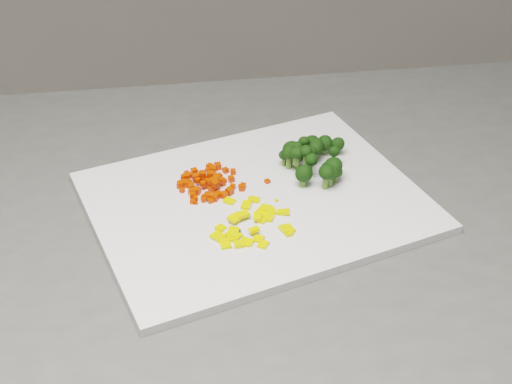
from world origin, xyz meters
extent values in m
cube|color=silver|center=(-0.16, 0.08, 0.91)|extent=(0.48, 0.41, 0.01)
cube|color=red|center=(-0.18, 0.10, 0.91)|extent=(0.01, 0.01, 0.01)
cube|color=red|center=(-0.22, 0.13, 0.91)|extent=(0.01, 0.01, 0.01)
cube|color=red|center=(-0.23, 0.10, 0.91)|extent=(0.01, 0.01, 0.01)
cube|color=red|center=(-0.22, 0.12, 0.91)|extent=(0.01, 0.01, 0.01)
cube|color=red|center=(-0.22, 0.13, 0.91)|extent=(0.01, 0.01, 0.01)
cube|color=red|center=(-0.20, 0.12, 0.92)|extent=(0.01, 0.01, 0.01)
cube|color=red|center=(-0.23, 0.12, 0.92)|extent=(0.01, 0.01, 0.01)
cube|color=red|center=(-0.21, 0.12, 0.92)|extent=(0.01, 0.01, 0.01)
cube|color=red|center=(-0.21, 0.12, 0.92)|extent=(0.01, 0.01, 0.01)
cube|color=red|center=(-0.21, 0.16, 0.91)|extent=(0.01, 0.01, 0.01)
cube|color=red|center=(-0.19, 0.15, 0.91)|extent=(0.01, 0.01, 0.01)
cube|color=red|center=(-0.21, 0.11, 0.92)|extent=(0.01, 0.01, 0.01)
cube|color=red|center=(-0.25, 0.14, 0.91)|extent=(0.01, 0.01, 0.01)
cube|color=red|center=(-0.20, 0.13, 0.91)|extent=(0.01, 0.01, 0.01)
cube|color=red|center=(-0.19, 0.10, 0.92)|extent=(0.01, 0.01, 0.01)
cube|color=red|center=(-0.23, 0.14, 0.91)|extent=(0.01, 0.01, 0.01)
cube|color=red|center=(-0.22, 0.15, 0.92)|extent=(0.01, 0.01, 0.01)
cube|color=red|center=(-0.24, 0.15, 0.91)|extent=(0.01, 0.01, 0.01)
cube|color=red|center=(-0.21, 0.15, 0.92)|extent=(0.01, 0.01, 0.01)
cube|color=red|center=(-0.20, 0.12, 0.91)|extent=(0.01, 0.01, 0.01)
cube|color=red|center=(-0.24, 0.13, 0.91)|extent=(0.01, 0.01, 0.01)
cube|color=red|center=(-0.23, 0.14, 0.91)|extent=(0.01, 0.01, 0.01)
cube|color=red|center=(-0.23, 0.13, 0.92)|extent=(0.01, 0.01, 0.01)
cube|color=red|center=(-0.18, 0.15, 0.91)|extent=(0.01, 0.01, 0.01)
cube|color=red|center=(-0.20, 0.14, 0.91)|extent=(0.01, 0.01, 0.01)
cube|color=red|center=(-0.25, 0.13, 0.92)|extent=(0.01, 0.01, 0.01)
cube|color=red|center=(-0.23, 0.09, 0.91)|extent=(0.01, 0.01, 0.01)
cube|color=red|center=(-0.24, 0.09, 0.91)|extent=(0.01, 0.01, 0.01)
cube|color=red|center=(-0.24, 0.10, 0.91)|extent=(0.01, 0.01, 0.01)
cube|color=red|center=(-0.24, 0.11, 0.91)|extent=(0.01, 0.01, 0.01)
cube|color=red|center=(-0.20, 0.13, 0.91)|extent=(0.01, 0.01, 0.01)
cube|color=red|center=(-0.20, 0.13, 0.91)|extent=(0.01, 0.01, 0.01)
cube|color=red|center=(-0.22, 0.12, 0.92)|extent=(0.01, 0.01, 0.01)
cube|color=red|center=(-0.22, 0.11, 0.91)|extent=(0.01, 0.01, 0.01)
cube|color=red|center=(-0.26, 0.13, 0.92)|extent=(0.01, 0.01, 0.01)
cube|color=red|center=(-0.25, 0.14, 0.92)|extent=(0.01, 0.01, 0.01)
cube|color=red|center=(-0.21, 0.16, 0.91)|extent=(0.01, 0.01, 0.01)
cube|color=red|center=(-0.22, 0.13, 0.92)|extent=(0.01, 0.01, 0.01)
cube|color=red|center=(-0.21, 0.13, 0.91)|extent=(0.01, 0.01, 0.01)
cube|color=red|center=(-0.21, 0.14, 0.91)|extent=(0.01, 0.01, 0.01)
cube|color=red|center=(-0.23, 0.16, 0.92)|extent=(0.01, 0.01, 0.01)
cube|color=red|center=(-0.23, 0.12, 0.92)|extent=(0.01, 0.01, 0.01)
cube|color=red|center=(-0.22, 0.09, 0.92)|extent=(0.01, 0.01, 0.01)
cube|color=red|center=(-0.24, 0.11, 0.92)|extent=(0.01, 0.01, 0.01)
cube|color=red|center=(-0.23, 0.13, 0.92)|extent=(0.01, 0.01, 0.01)
cube|color=red|center=(-0.24, 0.15, 0.91)|extent=(0.01, 0.01, 0.01)
cube|color=red|center=(-0.22, 0.12, 0.92)|extent=(0.01, 0.01, 0.01)
cube|color=red|center=(-0.23, 0.09, 0.91)|extent=(0.01, 0.01, 0.01)
cube|color=red|center=(-0.24, 0.09, 0.91)|extent=(0.01, 0.01, 0.01)
cube|color=red|center=(-0.25, 0.13, 0.92)|extent=(0.01, 0.01, 0.01)
cube|color=red|center=(-0.25, 0.12, 0.91)|extent=(0.01, 0.01, 0.01)
cube|color=red|center=(-0.21, 0.11, 0.92)|extent=(0.01, 0.01, 0.01)
cube|color=red|center=(-0.22, 0.13, 0.91)|extent=(0.01, 0.01, 0.01)
cube|color=red|center=(-0.21, 0.10, 0.91)|extent=(0.01, 0.01, 0.01)
cube|color=red|center=(-0.21, 0.13, 0.91)|extent=(0.01, 0.01, 0.01)
cube|color=red|center=(-0.19, 0.13, 0.91)|extent=(0.01, 0.01, 0.01)
cube|color=red|center=(-0.22, 0.12, 0.91)|extent=(0.01, 0.01, 0.01)
cube|color=red|center=(-0.21, 0.11, 0.91)|extent=(0.01, 0.01, 0.01)
cube|color=red|center=(-0.19, 0.11, 0.91)|extent=(0.01, 0.01, 0.01)
cube|color=red|center=(-0.24, 0.11, 0.92)|extent=(0.01, 0.01, 0.01)
cube|color=red|center=(-0.23, 0.15, 0.91)|extent=(0.01, 0.01, 0.01)
cube|color=red|center=(-0.22, 0.11, 0.91)|extent=(0.01, 0.01, 0.01)
cube|color=red|center=(-0.20, 0.16, 0.92)|extent=(0.01, 0.01, 0.01)
cube|color=red|center=(-0.20, 0.09, 0.92)|extent=(0.01, 0.01, 0.01)
cube|color=red|center=(-0.22, 0.10, 0.92)|extent=(0.01, 0.01, 0.01)
cube|color=red|center=(-0.18, 0.11, 0.91)|extent=(0.01, 0.01, 0.01)
cube|color=red|center=(-0.21, 0.13, 0.92)|extent=(0.01, 0.01, 0.01)
cube|color=red|center=(-0.24, 0.12, 0.91)|extent=(0.01, 0.01, 0.01)
cube|color=red|center=(-0.22, 0.13, 0.92)|extent=(0.01, 0.01, 0.01)
cube|color=red|center=(-0.21, 0.10, 0.91)|extent=(0.01, 0.01, 0.01)
cube|color=red|center=(-0.24, 0.12, 0.91)|extent=(0.01, 0.01, 0.01)
cube|color=red|center=(-0.17, 0.11, 0.91)|extent=(0.01, 0.01, 0.01)
cube|color=red|center=(-0.21, 0.11, 0.92)|extent=(0.01, 0.01, 0.01)
cube|color=red|center=(-0.21, 0.13, 0.92)|extent=(0.01, 0.01, 0.01)
cube|color=yellow|center=(-0.16, 0.05, 0.91)|extent=(0.02, 0.02, 0.01)
cube|color=yellow|center=(-0.20, 0.01, 0.91)|extent=(0.02, 0.02, 0.01)
cube|color=yellow|center=(-0.17, 0.04, 0.92)|extent=(0.01, 0.02, 0.01)
cube|color=yellow|center=(-0.20, 0.08, 0.91)|extent=(0.02, 0.02, 0.01)
cube|color=yellow|center=(-0.17, 0.08, 0.91)|extent=(0.02, 0.02, 0.01)
cube|color=yellow|center=(-0.22, 0.01, 0.91)|extent=(0.02, 0.02, 0.01)
cube|color=yellow|center=(-0.22, 0.03, 0.91)|extent=(0.02, 0.02, 0.01)
cube|color=yellow|center=(-0.17, -0.01, 0.91)|extent=(0.02, 0.02, 0.00)
cube|color=yellow|center=(-0.21, 0.01, 0.91)|extent=(0.01, 0.02, 0.01)
cube|color=yellow|center=(-0.19, 0.00, 0.91)|extent=(0.02, 0.02, 0.01)
cube|color=yellow|center=(-0.20, -0.01, 0.91)|extent=(0.01, 0.01, 0.01)
cube|color=yellow|center=(-0.16, 0.05, 0.91)|extent=(0.02, 0.02, 0.01)
cube|color=yellow|center=(-0.19, 0.04, 0.92)|extent=(0.02, 0.02, 0.01)
cube|color=yellow|center=(-0.18, 0.07, 0.91)|extent=(0.02, 0.02, 0.00)
cube|color=yellow|center=(-0.18, 0.01, 0.92)|extent=(0.01, 0.01, 0.01)
cube|color=yellow|center=(-0.14, 0.04, 0.91)|extent=(0.02, 0.02, 0.01)
cube|color=yellow|center=(-0.20, 0.04, 0.92)|extent=(0.02, 0.02, 0.01)
cube|color=yellow|center=(-0.20, 0.02, 0.91)|extent=(0.02, 0.02, 0.01)
cube|color=yellow|center=(-0.14, 0.00, 0.91)|extent=(0.01, 0.01, 0.01)
cube|color=yellow|center=(-0.15, 0.05, 0.91)|extent=(0.02, 0.01, 0.01)
cube|color=yellow|center=(-0.18, 0.00, 0.91)|extent=(0.02, 0.02, 0.01)
cube|color=yellow|center=(-0.19, 0.05, 0.91)|extent=(0.02, 0.02, 0.01)
cube|color=yellow|center=(-0.17, 0.03, 0.91)|extent=(0.02, 0.02, 0.00)
cube|color=yellow|center=(-0.22, 0.00, 0.91)|extent=(0.01, 0.02, 0.01)
cube|color=yellow|center=(-0.16, 0.04, 0.91)|extent=(0.02, 0.02, 0.01)
cube|color=yellow|center=(-0.14, 0.01, 0.91)|extent=(0.02, 0.02, 0.01)
cube|color=yellow|center=(-0.19, -0.01, 0.91)|extent=(0.02, 0.02, 0.01)
cube|color=yellow|center=(-0.16, 0.06, 0.91)|extent=(0.02, 0.02, 0.01)
cube|color=yellow|center=(-0.21, 0.01, 0.91)|extent=(0.02, 0.02, 0.01)
cube|color=black|center=(-0.22, 0.11, 0.91)|extent=(0.01, 0.01, 0.00)
cube|color=black|center=(-0.21, 0.02, 0.91)|extent=(0.00, 0.00, 0.00)
cube|color=red|center=(-0.20, 0.01, 0.91)|extent=(0.00, 0.00, 0.00)
cube|color=red|center=(-0.24, 0.09, 0.91)|extent=(0.00, 0.00, 0.00)
cube|color=black|center=(-0.20, 0.02, 0.91)|extent=(0.01, 0.01, 0.00)
cube|color=red|center=(-0.22, 0.09, 0.91)|extent=(0.01, 0.01, 0.01)
cube|color=yellow|center=(-0.14, 0.04, 0.91)|extent=(0.01, 0.01, 0.00)
cube|color=red|center=(-0.14, 0.11, 0.91)|extent=(0.01, 0.01, 0.00)
cube|color=red|center=(-0.15, 0.05, 0.91)|extent=(0.01, 0.01, 0.00)
cube|color=yellow|center=(-0.14, 0.07, 0.91)|extent=(0.01, 0.01, 0.00)
camera|label=1|loc=(-0.32, -0.65, 1.45)|focal=50.00mm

